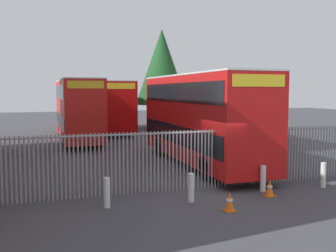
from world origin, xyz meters
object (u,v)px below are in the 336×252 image
(double_decker_bus_near_gate, at_px, (200,116))
(bollard_far_right, at_px, (323,175))
(double_decker_bus_behind_fence_right, at_px, (78,108))
(bollard_center_front, at_px, (191,188))
(double_decker_bus_far_back, at_px, (109,105))
(double_decker_bus_behind_fence_left, at_px, (223,108))
(traffic_cone_mid_forecourt, at_px, (270,188))
(bollard_near_left, at_px, (107,193))
(bollard_near_right, at_px, (263,179))
(traffic_cone_by_gate, at_px, (230,202))

(double_decker_bus_near_gate, bearing_deg, bollard_far_right, -65.35)
(double_decker_bus_behind_fence_right, relative_size, bollard_center_front, 11.38)
(double_decker_bus_far_back, bearing_deg, double_decker_bus_behind_fence_right, -120.23)
(bollard_center_front, bearing_deg, double_decker_bus_behind_fence_left, 60.11)
(traffic_cone_mid_forecourt, bearing_deg, double_decker_bus_far_back, 94.14)
(double_decker_bus_far_back, bearing_deg, bollard_far_right, -79.28)
(bollard_near_left, height_order, bollard_near_right, same)
(bollard_far_right, bearing_deg, bollard_center_front, -177.54)
(double_decker_bus_behind_fence_right, bearing_deg, bollard_far_right, -66.12)
(double_decker_bus_near_gate, bearing_deg, traffic_cone_by_gate, -105.86)
(bollard_center_front, bearing_deg, double_decker_bus_far_back, 87.00)
(double_decker_bus_near_gate, distance_m, double_decker_bus_far_back, 16.74)
(bollard_near_left, height_order, bollard_far_right, same)
(bollard_near_right, bearing_deg, double_decker_bus_far_back, 94.57)
(bollard_center_front, height_order, bollard_near_right, same)
(traffic_cone_by_gate, height_order, traffic_cone_mid_forecourt, same)
(bollard_near_left, xyz_separation_m, bollard_near_right, (5.68, 0.20, 0.00))
(double_decker_bus_behind_fence_left, height_order, bollard_center_front, double_decker_bus_behind_fence_left)
(double_decker_bus_far_back, relative_size, bollard_far_right, 11.38)
(bollard_near_left, distance_m, traffic_cone_mid_forecourt, 5.58)
(bollard_center_front, xyz_separation_m, bollard_near_right, (2.96, 0.43, 0.00))
(double_decker_bus_behind_fence_right, relative_size, bollard_near_left, 11.38)
(bollard_near_right, relative_size, traffic_cone_mid_forecourt, 1.61)
(bollard_far_right, xyz_separation_m, traffic_cone_by_gate, (-4.68, -1.52, -0.19))
(bollard_near_right, bearing_deg, double_decker_bus_behind_fence_left, 70.31)
(bollard_near_right, bearing_deg, traffic_cone_by_gate, -142.20)
(double_decker_bus_far_back, bearing_deg, bollard_near_left, -99.91)
(bollard_center_front, relative_size, traffic_cone_mid_forecourt, 1.61)
(double_decker_bus_behind_fence_left, distance_m, double_decker_bus_behind_fence_right, 10.34)
(double_decker_bus_behind_fence_left, distance_m, double_decker_bus_far_back, 11.54)
(double_decker_bus_behind_fence_right, bearing_deg, bollard_center_front, -83.20)
(traffic_cone_by_gate, bearing_deg, traffic_cone_mid_forecourt, 27.63)
(bollard_near_left, relative_size, bollard_center_front, 1.00)
(double_decker_bus_behind_fence_left, distance_m, bollard_far_right, 12.98)
(double_decker_bus_behind_fence_left, relative_size, traffic_cone_mid_forecourt, 18.32)
(double_decker_bus_near_gate, xyz_separation_m, bollard_far_right, (2.63, -5.72, -1.95))
(double_decker_bus_near_gate, distance_m, traffic_cone_by_gate, 7.82)
(double_decker_bus_near_gate, distance_m, bollard_far_right, 6.59)
(traffic_cone_mid_forecourt, bearing_deg, bollard_far_right, 9.25)
(bollard_near_left, distance_m, bollard_far_right, 8.15)
(bollard_near_right, height_order, bollard_far_right, same)
(traffic_cone_by_gate, bearing_deg, bollard_center_front, 119.92)
(bollard_far_right, relative_size, traffic_cone_by_gate, 1.61)
(bollard_center_front, distance_m, traffic_cone_by_gate, 1.50)
(double_decker_bus_near_gate, height_order, double_decker_bus_behind_fence_right, same)
(bollard_near_left, bearing_deg, bollard_center_front, -4.86)
(traffic_cone_by_gate, relative_size, traffic_cone_mid_forecourt, 1.00)
(bollard_far_right, relative_size, traffic_cone_mid_forecourt, 1.61)
(double_decker_bus_near_gate, bearing_deg, bollard_center_front, -115.16)
(double_decker_bus_behind_fence_right, bearing_deg, bollard_near_left, -92.34)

